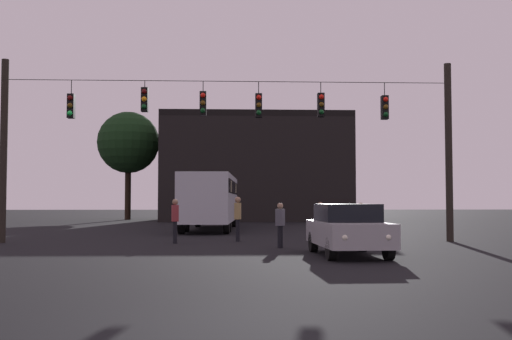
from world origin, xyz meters
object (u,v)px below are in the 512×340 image
object	(u,v)px
car_near_right	(348,229)
tree_left_silhouette	(128,143)
pedestrian_trailing	(175,218)
pedestrian_crossing_right	(320,219)
pedestrian_crossing_left	(238,216)
pedestrian_near_bus	(280,223)
city_bus	(211,196)
pedestrian_crossing_center	(361,222)

from	to	relation	value
car_near_right	tree_left_silhouette	xyz separation A→B (m)	(-12.29, 35.69, 5.88)
car_near_right	pedestrian_trailing	distance (m)	7.83
pedestrian_crossing_right	pedestrian_trailing	distance (m)	5.84
pedestrian_trailing	pedestrian_crossing_left	bearing A→B (deg)	22.90
pedestrian_near_bus	tree_left_silhouette	xyz separation A→B (m)	(-10.54, 32.64, 5.81)
tree_left_silhouette	pedestrian_near_bus	bearing A→B (deg)	-72.10
city_bus	pedestrian_crossing_center	size ratio (longest dim) A/B	7.15
city_bus	pedestrian_near_bus	distance (m)	13.61
pedestrian_crossing_right	pedestrian_near_bus	bearing A→B (deg)	-118.12
pedestrian_crossing_right	tree_left_silhouette	xyz separation A→B (m)	(-12.47, 29.04, 5.80)
pedestrian_trailing	tree_left_silhouette	distance (m)	31.43
pedestrian_crossing_center	car_near_right	bearing A→B (deg)	-108.34
city_bus	tree_left_silhouette	xyz separation A→B (m)	(-7.77, 19.36, 4.81)
car_near_right	pedestrian_near_bus	world-z (taller)	pedestrian_near_bus
pedestrian_near_bus	tree_left_silhouette	distance (m)	34.79
city_bus	pedestrian_crossing_left	size ratio (longest dim) A/B	6.25
pedestrian_crossing_center	pedestrian_crossing_right	size ratio (longest dim) A/B	0.99
city_bus	pedestrian_trailing	world-z (taller)	city_bus
pedestrian_crossing_left	tree_left_silhouette	world-z (taller)	tree_left_silhouette
pedestrian_crossing_right	tree_left_silhouette	bearing A→B (deg)	113.23
pedestrian_crossing_left	tree_left_silhouette	bearing A→B (deg)	107.40
pedestrian_crossing_center	pedestrian_near_bus	bearing A→B (deg)	-174.05
city_bus	pedestrian_near_bus	xyz separation A→B (m)	(2.78, -13.28, -1.01)
pedestrian_crossing_left	pedestrian_trailing	distance (m)	2.61
pedestrian_crossing_center	tree_left_silhouette	world-z (taller)	tree_left_silhouette
car_near_right	pedestrian_crossing_right	bearing A→B (deg)	88.44
city_bus	pedestrian_crossing_right	xyz separation A→B (m)	(4.70, -9.68, -0.99)
pedestrian_near_bus	pedestrian_trailing	distance (m)	4.54
car_near_right	pedestrian_near_bus	size ratio (longest dim) A/B	2.85
pedestrian_crossing_right	pedestrian_trailing	world-z (taller)	pedestrian_trailing
pedestrian_crossing_left	pedestrian_near_bus	bearing A→B (deg)	-68.02
pedestrian_crossing_center	pedestrian_near_bus	size ratio (longest dim) A/B	1.01
pedestrian_near_bus	tree_left_silhouette	size ratio (longest dim) A/B	0.16
car_near_right	pedestrian_near_bus	distance (m)	3.51
pedestrian_crossing_center	tree_left_silhouette	distance (m)	35.49
pedestrian_crossing_right	pedestrian_near_bus	world-z (taller)	pedestrian_crossing_right
pedestrian_trailing	tree_left_silhouette	bearing A→B (deg)	102.58
pedestrian_crossing_right	tree_left_silhouette	distance (m)	32.13
city_bus	tree_left_silhouette	size ratio (longest dim) A/B	1.18
city_bus	pedestrian_crossing_left	xyz separation A→B (m)	(1.37, -9.79, -0.85)
car_near_right	pedestrian_crossing_left	world-z (taller)	pedestrian_crossing_left
car_near_right	pedestrian_crossing_left	xyz separation A→B (m)	(-3.15, 6.54, 0.22)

